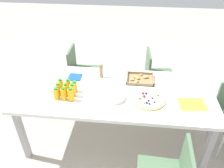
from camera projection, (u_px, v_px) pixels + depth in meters
name	position (u px, v px, depth m)	size (l,w,h in m)	color
ground_plane	(115.00, 138.00, 2.83)	(12.00, 12.00, 0.00)	#B2A899
party_table	(115.00, 95.00, 2.43)	(2.11, 0.92, 0.76)	white
chair_far_right	(155.00, 73.00, 3.17)	(0.43, 0.43, 0.83)	#4C6B4C
chair_far_left	(81.00, 69.00, 3.26)	(0.41, 0.41, 0.83)	#4C6B4C
juice_bottle_0	(56.00, 94.00, 2.25)	(0.06, 0.06, 0.13)	#FAAC14
juice_bottle_1	(64.00, 94.00, 2.23)	(0.05, 0.05, 0.15)	#FAAC14
juice_bottle_2	(71.00, 95.00, 2.23)	(0.06, 0.06, 0.15)	#FAAC14
juice_bottle_3	(59.00, 90.00, 2.30)	(0.06, 0.06, 0.14)	#F9AE14
juice_bottle_4	(66.00, 90.00, 2.30)	(0.05, 0.05, 0.14)	#FAAE14
juice_bottle_5	(72.00, 90.00, 2.29)	(0.06, 0.06, 0.15)	#FAAE14
juice_bottle_6	(61.00, 85.00, 2.36)	(0.06, 0.06, 0.15)	#FAAD14
juice_bottle_7	(68.00, 86.00, 2.36)	(0.06, 0.06, 0.15)	#FAAE14
juice_bottle_8	(75.00, 87.00, 2.35)	(0.06, 0.06, 0.13)	#F9AC14
fruit_pizza	(148.00, 99.00, 2.26)	(0.35, 0.35, 0.05)	tan
snack_tray	(140.00, 79.00, 2.56)	(0.31, 0.25, 0.04)	olive
plate_stack	(115.00, 97.00, 2.27)	(0.22, 0.22, 0.03)	silver
napkin_stack	(75.00, 77.00, 2.61)	(0.15, 0.15, 0.01)	#194CA5
cardboard_tube	(101.00, 71.00, 2.57)	(0.04, 0.04, 0.17)	#9E7A56
paper_folder	(192.00, 104.00, 2.21)	(0.26, 0.20, 0.01)	yellow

